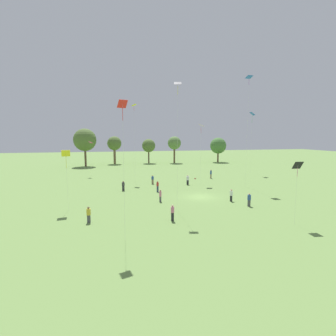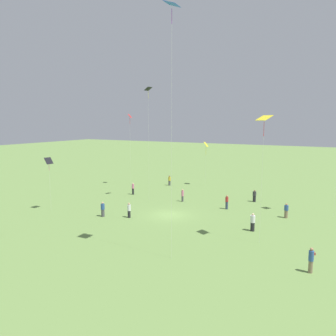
{
  "view_description": "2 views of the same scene",
  "coord_description": "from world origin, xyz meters",
  "px_view_note": "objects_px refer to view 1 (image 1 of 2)",
  "views": [
    {
      "loc": [
        -13.61,
        -36.1,
        9.02
      ],
      "look_at": [
        -5.42,
        -1.74,
        4.71
      ],
      "focal_mm": 28.0,
      "sensor_mm": 36.0,
      "label": 1
    },
    {
      "loc": [
        32.59,
        17.27,
        10.78
      ],
      "look_at": [
        0.64,
        0.09,
        5.6
      ],
      "focal_mm": 35.0,
      "sensor_mm": 36.0,
      "label": 2
    }
  ],
  "objects_px": {
    "person_1": "(211,174)",
    "kite_3": "(201,127)",
    "kite_0": "(91,144)",
    "kite_6": "(252,116)",
    "person_6": "(153,180)",
    "picnic_bag_0": "(195,179)",
    "person_5": "(231,195)",
    "person_10": "(188,180)",
    "person_0": "(249,200)",
    "kite_1": "(123,111)",
    "kite_7": "(134,109)",
    "person_4": "(173,213)",
    "kite_5": "(66,155)",
    "person_3": "(158,186)",
    "person_9": "(123,186)",
    "kite_2": "(249,82)",
    "kite_4": "(178,91)",
    "kite_8": "(298,167)",
    "person_2": "(160,196)",
    "person_7": "(89,215)"
  },
  "relations": [
    {
      "from": "kite_6",
      "to": "person_7",
      "type": "bearing_deg",
      "value": 179.46
    },
    {
      "from": "kite_0",
      "to": "kite_3",
      "type": "bearing_deg",
      "value": -121.24
    },
    {
      "from": "kite_4",
      "to": "kite_7",
      "type": "relative_size",
      "value": 1.0
    },
    {
      "from": "person_10",
      "to": "kite_2",
      "type": "relative_size",
      "value": 0.09
    },
    {
      "from": "person_10",
      "to": "kite_3",
      "type": "bearing_deg",
      "value": 6.41
    },
    {
      "from": "kite_3",
      "to": "picnic_bag_0",
      "type": "xyz_separation_m",
      "value": [
        0.55,
        4.49,
        -10.65
      ]
    },
    {
      "from": "person_10",
      "to": "kite_0",
      "type": "bearing_deg",
      "value": 120.68
    },
    {
      "from": "person_6",
      "to": "kite_2",
      "type": "bearing_deg",
      "value": 4.29
    },
    {
      "from": "person_5",
      "to": "kite_7",
      "type": "relative_size",
      "value": 0.11
    },
    {
      "from": "person_0",
      "to": "kite_2",
      "type": "relative_size",
      "value": 0.09
    },
    {
      "from": "person_5",
      "to": "person_9",
      "type": "bearing_deg",
      "value": -32.79
    },
    {
      "from": "person_3",
      "to": "person_10",
      "type": "relative_size",
      "value": 0.97
    },
    {
      "from": "person_2",
      "to": "person_6",
      "type": "relative_size",
      "value": 1.02
    },
    {
      "from": "kite_4",
      "to": "kite_3",
      "type": "bearing_deg",
      "value": 119.79
    },
    {
      "from": "kite_8",
      "to": "person_3",
      "type": "bearing_deg",
      "value": -10.43
    },
    {
      "from": "kite_0",
      "to": "kite_6",
      "type": "relative_size",
      "value": 0.53
    },
    {
      "from": "person_7",
      "to": "kite_3",
      "type": "bearing_deg",
      "value": 173.21
    },
    {
      "from": "person_6",
      "to": "kite_8",
      "type": "distance_m",
      "value": 28.23
    },
    {
      "from": "kite_2",
      "to": "kite_5",
      "type": "distance_m",
      "value": 32.29
    },
    {
      "from": "person_6",
      "to": "picnic_bag_0",
      "type": "relative_size",
      "value": 4.77
    },
    {
      "from": "person_1",
      "to": "kite_5",
      "type": "relative_size",
      "value": 0.26
    },
    {
      "from": "person_1",
      "to": "kite_3",
      "type": "bearing_deg",
      "value": 114.92
    },
    {
      "from": "person_4",
      "to": "kite_7",
      "type": "xyz_separation_m",
      "value": [
        -1.08,
        26.63,
        13.45
      ]
    },
    {
      "from": "kite_0",
      "to": "kite_1",
      "type": "relative_size",
      "value": 0.65
    },
    {
      "from": "person_6",
      "to": "person_0",
      "type": "bearing_deg",
      "value": -37.17
    },
    {
      "from": "person_0",
      "to": "person_4",
      "type": "distance_m",
      "value": 11.6
    },
    {
      "from": "kite_2",
      "to": "kite_6",
      "type": "distance_m",
      "value": 18.86
    },
    {
      "from": "person_4",
      "to": "kite_3",
      "type": "relative_size",
      "value": 0.16
    },
    {
      "from": "kite_2",
      "to": "kite_4",
      "type": "xyz_separation_m",
      "value": [
        -15.97,
        -11.88,
        -3.94
      ]
    },
    {
      "from": "person_3",
      "to": "person_9",
      "type": "xyz_separation_m",
      "value": [
        -5.38,
        2.1,
        -0.1
      ]
    },
    {
      "from": "kite_6",
      "to": "kite_8",
      "type": "distance_m",
      "value": 39.01
    },
    {
      "from": "person_4",
      "to": "kite_8",
      "type": "bearing_deg",
      "value": 56.18
    },
    {
      "from": "person_9",
      "to": "picnic_bag_0",
      "type": "bearing_deg",
      "value": -61.86
    },
    {
      "from": "person_3",
      "to": "kite_2",
      "type": "relative_size",
      "value": 0.09
    },
    {
      "from": "person_2",
      "to": "person_9",
      "type": "distance_m",
      "value": 9.7
    },
    {
      "from": "kite_7",
      "to": "picnic_bag_0",
      "type": "relative_size",
      "value": 43.24
    },
    {
      "from": "person_0",
      "to": "kite_2",
      "type": "distance_m",
      "value": 22.16
    },
    {
      "from": "person_3",
      "to": "person_10",
      "type": "height_order",
      "value": "person_10"
    },
    {
      "from": "person_7",
      "to": "kite_1",
      "type": "relative_size",
      "value": 0.14
    },
    {
      "from": "person_5",
      "to": "picnic_bag_0",
      "type": "distance_m",
      "value": 19.3
    },
    {
      "from": "person_5",
      "to": "kite_1",
      "type": "bearing_deg",
      "value": 38.33
    },
    {
      "from": "person_1",
      "to": "person_4",
      "type": "height_order",
      "value": "person_1"
    },
    {
      "from": "kite_0",
      "to": "person_3",
      "type": "bearing_deg",
      "value": -147.92
    },
    {
      "from": "person_1",
      "to": "person_9",
      "type": "bearing_deg",
      "value": 91.3
    },
    {
      "from": "person_4",
      "to": "kite_0",
      "type": "height_order",
      "value": "kite_0"
    },
    {
      "from": "person_10",
      "to": "kite_6",
      "type": "relative_size",
      "value": 0.12
    },
    {
      "from": "person_0",
      "to": "person_5",
      "type": "bearing_deg",
      "value": 109.87
    },
    {
      "from": "person_0",
      "to": "person_9",
      "type": "bearing_deg",
      "value": 137.96
    },
    {
      "from": "kite_4",
      "to": "picnic_bag_0",
      "type": "relative_size",
      "value": 43.23
    },
    {
      "from": "person_6",
      "to": "kite_5",
      "type": "distance_m",
      "value": 20.78
    }
  ]
}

